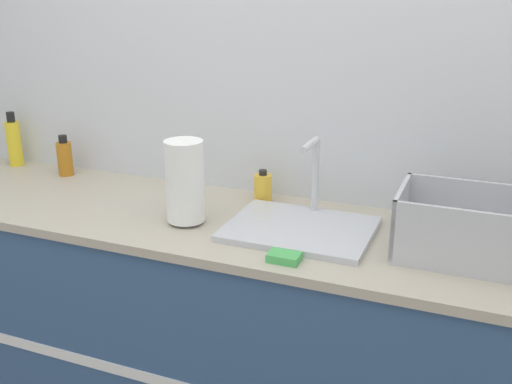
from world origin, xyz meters
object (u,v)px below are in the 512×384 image
object	(u,v)px
dish_rack	(468,234)
bottle_amber	(65,158)
bottle_yellow	(14,142)
soap_dispenser	(263,188)
sink	(301,225)
paper_towel_roll	(185,182)

from	to	relation	value
dish_rack	bottle_amber	xyz separation A→B (m)	(-1.56, 0.20, 0.00)
bottle_yellow	soap_dispenser	world-z (taller)	bottle_yellow
bottle_yellow	bottle_amber	xyz separation A→B (m)	(0.29, -0.03, -0.03)
sink	bottle_amber	world-z (taller)	sink
paper_towel_roll	bottle_yellow	distance (m)	1.03
paper_towel_roll	dish_rack	world-z (taller)	paper_towel_roll
dish_rack	sink	bearing A→B (deg)	-179.95
bottle_yellow	soap_dispenser	bearing A→B (deg)	-1.08
bottle_amber	sink	bearing A→B (deg)	-10.51
bottle_yellow	soap_dispenser	xyz separation A→B (m)	(1.14, -0.02, -0.05)
bottle_yellow	bottle_amber	bearing A→B (deg)	-6.34
bottle_yellow	bottle_amber	distance (m)	0.29
dish_rack	soap_dispenser	size ratio (longest dim) A/B	3.36
sink	bottle_amber	xyz separation A→B (m)	(-1.06, 0.20, 0.05)
bottle_yellow	bottle_amber	size ratio (longest dim) A/B	1.40
dish_rack	soap_dispenser	world-z (taller)	dish_rack
bottle_amber	soap_dispenser	distance (m)	0.85
sink	bottle_amber	size ratio (longest dim) A/B	2.73
sink	dish_rack	distance (m)	0.50
sink	bottle_yellow	bearing A→B (deg)	170.37
paper_towel_roll	bottle_amber	world-z (taller)	paper_towel_roll
sink	soap_dispenser	size ratio (longest dim) A/B	3.85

